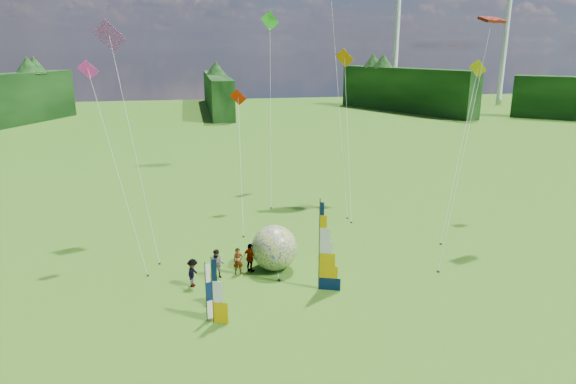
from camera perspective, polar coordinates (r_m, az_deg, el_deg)
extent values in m
plane|color=#517E27|center=(26.13, 3.93, -13.99)|extent=(220.00, 220.00, 0.00)
sphere|color=#132FA2|center=(30.88, -1.53, -6.22)|extent=(3.55, 3.55, 2.75)
imported|color=#66594C|center=(30.59, -5.56, -7.66)|extent=(0.61, 0.41, 1.62)
imported|color=#66594C|center=(30.24, -7.87, -7.91)|extent=(0.93, 0.64, 1.74)
imported|color=#66594C|center=(29.44, -10.53, -8.84)|extent=(0.71, 1.12, 1.63)
imported|color=#66594C|center=(30.77, -4.22, -7.32)|extent=(1.00, 1.08, 1.78)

